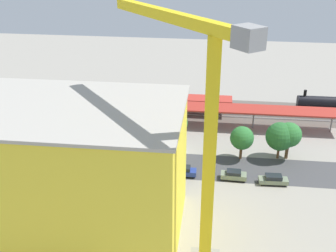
# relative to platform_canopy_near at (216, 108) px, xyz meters

# --- Properties ---
(ground_plane) EXTENTS (190.05, 190.05, 0.00)m
(ground_plane) POSITION_rel_platform_canopy_near_xyz_m (5.84, 12.05, -4.22)
(ground_plane) COLOR gray
(ground_plane) RESTS_ON ground
(rail_bed) EXTENTS (118.96, 15.74, 0.01)m
(rail_bed) POSITION_rel_platform_canopy_near_xyz_m (5.84, -8.94, -4.22)
(rail_bed) COLOR #5B544C
(rail_bed) RESTS_ON ground
(street_asphalt) EXTENTS (118.89, 10.56, 0.01)m
(street_asphalt) POSITION_rel_platform_canopy_near_xyz_m (5.84, 17.78, -4.22)
(street_asphalt) COLOR #424244
(street_asphalt) RESTS_ON ground
(track_rails) EXTENTS (118.77, 9.30, 0.12)m
(track_rails) POSITION_rel_platform_canopy_near_xyz_m (5.84, -8.94, -4.04)
(track_rails) COLOR #9E9EA8
(track_rails) RESTS_ON ground
(platform_canopy_near) EXTENTS (53.15, 6.01, 4.41)m
(platform_canopy_near) POSITION_rel_platform_canopy_near_xyz_m (0.00, 0.00, 0.00)
(platform_canopy_near) COLOR #A82D23
(platform_canopy_near) RESTS_ON ground
(platform_canopy_far) EXTENTS (46.09, 4.86, 3.97)m
(platform_canopy_far) POSITION_rel_platform_canopy_near_xyz_m (19.51, -6.06, -0.48)
(platform_canopy_far) COLOR #B73328
(platform_canopy_far) RESTS_ON ground
(locomotive) EXTENTS (15.24, 2.78, 4.90)m
(locomotive) POSITION_rel_platform_canopy_near_xyz_m (-26.43, -12.03, -2.48)
(locomotive) COLOR black
(locomotive) RESTS_ON ground
(freight_coach_far) EXTENTS (17.08, 3.18, 6.15)m
(freight_coach_far) POSITION_rel_platform_canopy_near_xyz_m (28.28, -5.85, -0.98)
(freight_coach_far) COLOR black
(freight_coach_far) RESTS_ON ground
(parked_car_0) EXTENTS (4.80, 1.99, 1.65)m
(parked_car_0) POSITION_rel_platform_canopy_near_xyz_m (-10.13, 21.69, -3.49)
(parked_car_0) COLOR black
(parked_car_0) RESTS_ON ground
(parked_car_1) EXTENTS (4.28, 1.94, 1.62)m
(parked_car_1) POSITION_rel_platform_canopy_near_xyz_m (-3.71, 21.10, -3.49)
(parked_car_1) COLOR black
(parked_car_1) RESTS_ON ground
(parked_car_2) EXTENTS (4.63, 1.89, 1.71)m
(parked_car_2) POSITION_rel_platform_canopy_near_xyz_m (4.83, 21.00, -3.46)
(parked_car_2) COLOR black
(parked_car_2) RESTS_ON ground
(parked_car_3) EXTENTS (4.52, 1.86, 1.59)m
(parked_car_3) POSITION_rel_platform_canopy_near_xyz_m (12.13, 21.54, -3.51)
(parked_car_3) COLOR black
(parked_car_3) RESTS_ON ground
(construction_building) EXTENTS (42.16, 19.35, 17.70)m
(construction_building) POSITION_rel_platform_canopy_near_xyz_m (24.63, 36.59, 4.63)
(construction_building) COLOR yellow
(construction_building) RESTS_ON ground
(construction_roof_slab) EXTENTS (42.77, 19.96, 0.40)m
(construction_roof_slab) POSITION_rel_platform_canopy_near_xyz_m (24.63, 36.59, 13.69)
(construction_roof_slab) COLOR #ADA89E
(construction_roof_slab) RESTS_ON construction_building
(tower_crane) EXTENTS (17.61, 20.50, 29.98)m
(tower_crane) POSITION_rel_platform_canopy_near_xyz_m (1.35, 40.20, 13.63)
(tower_crane) COLOR gray
(tower_crane) RESTS_ON ground
(box_truck_1) EXTENTS (10.08, 2.61, 3.44)m
(box_truck_1) POSITION_rel_platform_canopy_near_xyz_m (25.41, 22.50, -2.53)
(box_truck_1) COLOR black
(box_truck_1) RESTS_ON ground
(box_truck_2) EXTENTS (10.11, 3.04, 3.33)m
(box_truck_2) POSITION_rel_platform_canopy_near_xyz_m (35.57, 20.33, -2.58)
(box_truck_2) COLOR black
(box_truck_2) RESTS_ON ground
(street_tree_0) EXTENTS (5.57, 5.57, 8.41)m
(street_tree_0) POSITION_rel_platform_canopy_near_xyz_m (7.65, 11.99, 1.39)
(street_tree_0) COLOR brown
(street_tree_0) RESTS_ON ground
(street_tree_1) EXTENTS (4.26, 4.26, 6.30)m
(street_tree_1) POSITION_rel_platform_canopy_near_xyz_m (-5.05, 13.72, -0.07)
(street_tree_1) COLOR brown
(street_tree_1) RESTS_ON ground
(street_tree_2) EXTENTS (4.32, 4.32, 7.60)m
(street_tree_2) POSITION_rel_platform_canopy_near_xyz_m (7.89, 12.28, 1.17)
(street_tree_2) COLOR brown
(street_tree_2) RESTS_ON ground
(street_tree_3) EXTENTS (4.51, 4.51, 7.01)m
(street_tree_3) POSITION_rel_platform_canopy_near_xyz_m (-13.35, 12.47, 0.50)
(street_tree_3) COLOR brown
(street_tree_3) RESTS_ON ground
(street_tree_4) EXTENTS (5.17, 5.17, 7.00)m
(street_tree_4) POSITION_rel_platform_canopy_near_xyz_m (-11.81, 12.68, 0.18)
(street_tree_4) COLOR brown
(street_tree_4) RESTS_ON ground
(traffic_light) EXTENTS (0.50, 0.36, 6.32)m
(traffic_light) POSITION_rel_platform_canopy_near_xyz_m (12.30, 13.57, -0.00)
(traffic_light) COLOR #333333
(traffic_light) RESTS_ON ground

